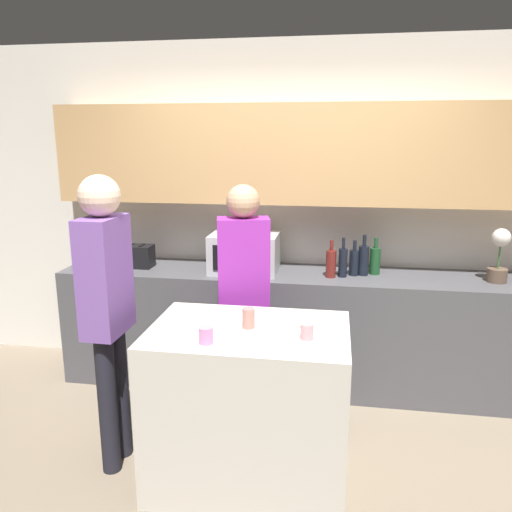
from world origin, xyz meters
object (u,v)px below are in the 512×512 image
at_px(person_center, 107,298).
at_px(bottle_4, 375,260).
at_px(bottle_3, 364,260).
at_px(bottle_1, 343,262).
at_px(person_left, 244,285).
at_px(cup_2, 206,335).
at_px(microwave, 244,253).
at_px(toaster, 137,256).
at_px(bottle_2, 354,262).
at_px(bottle_0, 331,263).
at_px(cup_0, 307,331).
at_px(plate_on_island, 322,324).
at_px(potted_plant, 499,255).
at_px(cup_1, 249,318).

bearing_deg(person_center, bottle_4, 129.70).
bearing_deg(bottle_3, bottle_4, 26.92).
height_order(bottle_1, person_left, person_left).
relative_size(bottle_1, cup_2, 3.47).
height_order(microwave, bottle_3, bottle_3).
distance_m(cup_2, person_left, 0.86).
xyz_separation_m(bottle_1, person_center, (-1.34, -1.15, 0.02)).
distance_m(microwave, toaster, 0.89).
bearing_deg(person_left, bottle_2, -154.43).
bearing_deg(bottle_2, microwave, -178.30).
relative_size(bottle_0, person_left, 0.17).
xyz_separation_m(bottle_2, bottle_3, (0.07, 0.02, 0.02)).
relative_size(toaster, bottle_3, 0.83).
xyz_separation_m(bottle_1, cup_0, (-0.19, -1.26, -0.07)).
bearing_deg(bottle_4, plate_on_island, -107.35).
height_order(potted_plant, person_center, person_center).
bearing_deg(bottle_2, bottle_1, -145.55).
bearing_deg(person_center, microwave, 154.79).
bearing_deg(bottle_2, toaster, -179.22).
distance_m(microwave, potted_plant, 1.87).
relative_size(cup_1, person_center, 0.06).
distance_m(bottle_1, bottle_2, 0.10).
bearing_deg(cup_1, cup_2, -125.96).
relative_size(bottle_3, plate_on_island, 1.21).
bearing_deg(person_left, bottle_3, -156.24).
bearing_deg(bottle_4, cup_0, -107.60).
xyz_separation_m(potted_plant, cup_1, (-1.63, -1.19, -0.14)).
relative_size(bottle_2, bottle_4, 0.96).
xyz_separation_m(microwave, bottle_2, (0.84, 0.03, -0.05)).
relative_size(bottle_4, person_center, 0.16).
height_order(microwave, cup_1, microwave).
bearing_deg(bottle_0, cup_0, -94.84).
distance_m(bottle_2, bottle_4, 0.17).
bearing_deg(cup_0, cup_1, 161.81).
bearing_deg(person_center, bottle_1, 131.64).
distance_m(potted_plant, bottle_3, 0.96).
height_order(bottle_1, person_center, person_center).
relative_size(microwave, bottle_1, 1.73).
height_order(bottle_0, cup_1, bottle_0).
bearing_deg(cup_0, person_left, 122.88).
bearing_deg(person_center, person_left, 133.02).
bearing_deg(bottle_4, toaster, -177.46).
xyz_separation_m(potted_plant, bottle_3, (-0.95, 0.04, -0.08)).
height_order(toaster, person_center, person_center).
height_order(bottle_0, bottle_3, bottle_3).
bearing_deg(potted_plant, plate_on_island, -138.42).
bearing_deg(cup_2, person_center, 159.07).
bearing_deg(cup_0, bottle_1, 81.29).
height_order(toaster, bottle_0, bottle_0).
bearing_deg(bottle_0, person_left, -138.30).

